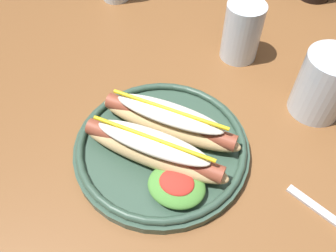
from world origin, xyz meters
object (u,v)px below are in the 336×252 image
(hot_dog_plate, at_px, (162,143))
(fork, at_px, (332,219))
(extra_cup, at_px, (324,85))
(water_cup, at_px, (242,32))

(hot_dog_plate, distance_m, fork, 0.27)
(hot_dog_plate, relative_size, fork, 2.41)
(hot_dog_plate, bearing_deg, extra_cup, 39.98)
(hot_dog_plate, distance_m, water_cup, 0.29)
(hot_dog_plate, height_order, water_cup, water_cup)
(fork, xyz_separation_m, water_cup, (-0.21, 0.31, 0.06))
(fork, distance_m, water_cup, 0.38)
(hot_dog_plate, xyz_separation_m, water_cup, (0.06, 0.28, 0.03))
(fork, xyz_separation_m, extra_cup, (-0.05, 0.21, 0.06))
(hot_dog_plate, height_order, fork, hot_dog_plate)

